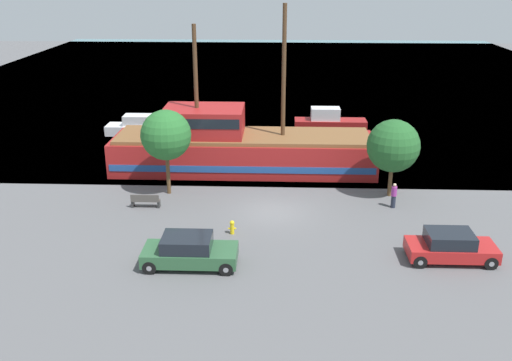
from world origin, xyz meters
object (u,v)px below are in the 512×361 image
Objects in this scene: parked_car_curb_mid at (189,251)px; fire_hydrant at (232,227)px; pirate_ship at (240,147)px; moored_boat_dockside at (145,127)px; bench_promenade_east at (145,201)px; pedestrian_walking_near at (394,195)px; parked_car_curb_front at (451,247)px; moored_boat_outer at (329,121)px.

fire_hydrant is at bearing 63.39° from parked_car_curb_mid.
pirate_ship reaches higher than moored_boat_dockside.
bench_promenade_east is 14.63m from pedestrian_walking_near.
parked_car_curb_front is 0.94× the size of parked_car_curb_mid.
bench_promenade_east is at bearing -77.35° from moored_boat_dockside.
fire_hydrant is at bearing -107.72° from moored_boat_outer.
pirate_ship is 4.34× the size of parked_car_curb_mid.
moored_boat_dockside is at bearing 132.40° from parked_car_curb_front.
moored_boat_outer is (15.74, 2.28, 0.08)m from moored_boat_dockside.
parked_car_curb_front is 5.49× the size of fire_hydrant.
pirate_ship is at bearing -45.16° from moored_boat_dockside.
moored_boat_dockside is 8.81× the size of fire_hydrant.
pedestrian_walking_near is at bearing 23.07° from fire_hydrant.
fire_hydrant is at bearing -88.50° from pirate_ship.
pedestrian_walking_near is (2.40, -17.41, 0.07)m from moored_boat_outer.
parked_car_curb_mid is at bearing -109.04° from moored_boat_outer.
pirate_ship is 11.57× the size of bench_promenade_east.
parked_car_curb_mid is at bearing -96.09° from pirate_ship.
pedestrian_walking_near is at bearing -82.14° from moored_boat_outer.
parked_car_curb_front is 12.54m from parked_car_curb_mid.
pedestrian_walking_near is at bearing -39.83° from moored_boat_dockside.
moored_boat_dockside is 1.08× the size of moored_boat_outer.
parked_car_curb_front is at bearing -49.37° from pirate_ship.
pedestrian_walking_near is (18.14, -15.13, 0.15)m from moored_boat_dockside.
parked_car_curb_mid is (-1.48, -13.86, -0.86)m from pirate_ship.
fire_hydrant is 6.34m from bench_promenade_east.
parked_car_curb_front reaches higher than bench_promenade_east.
parked_car_curb_front is at bearing -47.60° from moored_boat_dockside.
fire_hydrant is 0.46× the size of bench_promenade_east.
parked_car_curb_mid is 3.92m from fire_hydrant.
parked_car_curb_mid is at bearing -145.92° from pedestrian_walking_near.
parked_car_curb_front is (19.67, -21.54, 0.11)m from moored_boat_dockside.
pedestrian_walking_near is (14.61, 0.59, 0.32)m from bench_promenade_east.
fire_hydrant is (1.75, 3.50, -0.34)m from parked_car_curb_mid.
bench_promenade_east is at bearing -124.15° from moored_boat_outer.
parked_car_curb_mid is at bearing -116.61° from fire_hydrant.
pirate_ship is 12.72× the size of pedestrian_walking_near.
moored_boat_outer is 4.09× the size of pedestrian_walking_near.
moored_boat_outer is at bearing 8.25° from moored_boat_dockside.
moored_boat_dockside is 29.17m from parked_car_curb_front.
moored_boat_dockside is at bearing -171.75° from moored_boat_outer.
parked_car_curb_mid is 2.93× the size of pedestrian_walking_near.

